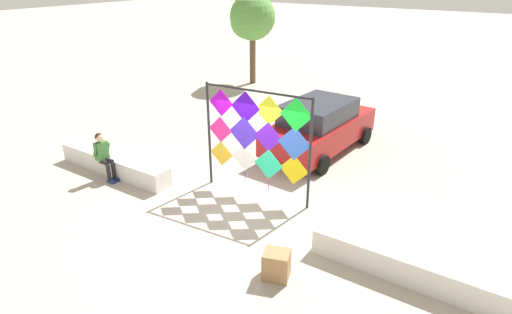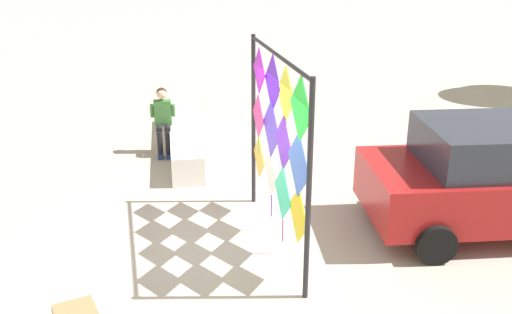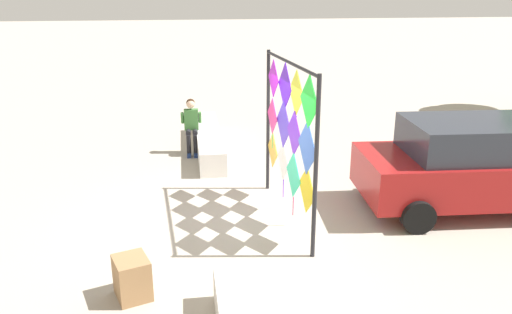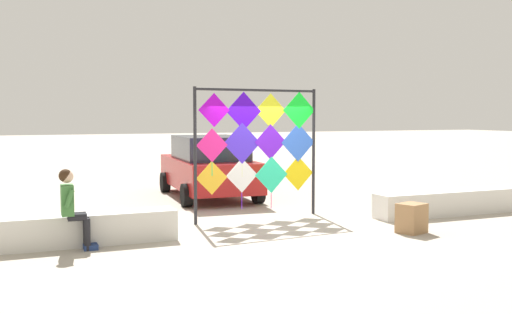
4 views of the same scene
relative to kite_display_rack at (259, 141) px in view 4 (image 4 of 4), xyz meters
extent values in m
plane|color=#ADA393|center=(0.06, -0.93, -1.74)|extent=(120.00, 120.00, 0.00)
cube|color=silver|center=(-4.30, -1.21, -1.46)|extent=(4.07, 0.61, 0.56)
cube|color=silver|center=(4.41, -1.21, -1.46)|extent=(4.07, 0.61, 0.56)
cylinder|color=#232328|center=(-1.50, -0.12, -0.29)|extent=(0.07, 0.07, 2.91)
cylinder|color=#232328|center=(1.43, 0.11, -0.29)|extent=(0.07, 0.07, 2.91)
cylinder|color=#232328|center=(-0.03, 0.00, 1.12)|extent=(2.94, 0.29, 0.06)
cube|color=yellow|center=(-1.12, -0.09, -0.77)|extent=(0.72, 0.07, 0.72)
cube|color=white|center=(-0.41, -0.01, -0.75)|extent=(0.76, 0.07, 0.76)
cylinder|color=#5916E5|center=(-0.41, 0.00, -1.32)|extent=(0.02, 0.02, 0.37)
cube|color=#29E1A4|center=(0.32, 0.02, -0.77)|extent=(0.83, 0.08, 0.83)
cylinder|color=#E5165B|center=(0.32, 0.03, -1.36)|extent=(0.02, 0.02, 0.35)
cube|color=yellow|center=(1.02, 0.09, -0.77)|extent=(0.80, 0.08, 0.80)
cube|color=#EA2185|center=(-1.12, -0.10, -0.07)|extent=(0.72, 0.07, 0.72)
cylinder|color=#16E57E|center=(-1.12, -0.09, -0.58)|extent=(0.02, 0.02, 0.29)
cube|color=#4528DB|center=(-0.40, -0.02, -0.05)|extent=(0.90, 0.08, 0.90)
cylinder|color=#C3E516|center=(-0.40, -0.01, -0.65)|extent=(0.02, 0.02, 0.30)
cube|color=#641ADF|center=(0.29, 0.02, -0.03)|extent=(0.79, 0.08, 0.79)
cube|color=blue|center=(1.01, 0.07, -0.06)|extent=(0.88, 0.08, 0.89)
cube|color=#AA09D1|center=(-1.07, -0.10, 0.68)|extent=(0.72, 0.07, 0.72)
cube|color=#490ADA|center=(-0.36, -0.02, 0.65)|extent=(0.84, 0.08, 0.84)
cube|color=#F3F928|center=(0.31, 0.04, 0.67)|extent=(0.77, 0.07, 0.77)
cylinder|color=#1C16E5|center=(0.30, 0.05, 0.12)|extent=(0.02, 0.02, 0.32)
cube|color=#14F831|center=(1.04, 0.07, 0.68)|extent=(0.84, 0.08, 0.84)
cylinder|color=#E516CB|center=(1.03, 0.08, 0.02)|extent=(0.02, 0.02, 0.46)
cylinder|color=black|center=(-3.91, -1.73, -1.46)|extent=(0.11, 0.11, 0.56)
cylinder|color=black|center=(-4.06, -1.73, -1.15)|extent=(0.31, 0.14, 0.13)
cube|color=navy|center=(-3.85, -1.73, -1.70)|extent=(0.24, 0.11, 0.09)
cylinder|color=black|center=(-3.90, -1.56, -1.46)|extent=(0.11, 0.11, 0.56)
cylinder|color=black|center=(-4.06, -1.56, -1.15)|extent=(0.31, 0.14, 0.13)
cube|color=navy|center=(-3.84, -1.56, -1.70)|extent=(0.24, 0.11, 0.09)
cube|color=#3D7538|center=(-4.21, -1.64, -0.86)|extent=(0.21, 0.36, 0.52)
sphere|color=#DBB293|center=(-4.21, -1.64, -0.46)|extent=(0.22, 0.22, 0.22)
sphere|color=#382314|center=(-4.23, -1.64, -0.45)|extent=(0.22, 0.22, 0.22)
cylinder|color=#3D7538|center=(-4.20, -1.86, -0.81)|extent=(0.18, 0.08, 0.31)
cylinder|color=#3D7538|center=(-4.19, -1.42, -0.81)|extent=(0.18, 0.08, 0.31)
cube|color=maroon|center=(0.03, 3.69, -1.05)|extent=(2.19, 4.56, 0.79)
cube|color=#282D38|center=(0.01, 3.53, -0.33)|extent=(1.84, 2.59, 0.64)
cylinder|color=black|center=(-0.83, 5.26, -1.44)|extent=(0.27, 0.61, 0.59)
cylinder|color=black|center=(1.07, 5.13, -1.44)|extent=(0.27, 0.61, 0.59)
cylinder|color=black|center=(-1.02, 2.24, -1.44)|extent=(0.27, 0.61, 0.59)
cylinder|color=black|center=(0.88, 2.12, -1.44)|extent=(0.27, 0.61, 0.59)
cube|color=#9E754C|center=(2.16, -2.61, -1.45)|extent=(0.62, 0.58, 0.58)
camera|label=1|loc=(5.58, -8.52, 3.88)|focal=30.11mm
camera|label=2|loc=(7.65, -1.49, 2.69)|focal=40.93mm
camera|label=3|loc=(8.39, -1.80, 2.33)|focal=35.66mm
camera|label=4|loc=(-5.06, -11.96, 0.58)|focal=41.24mm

